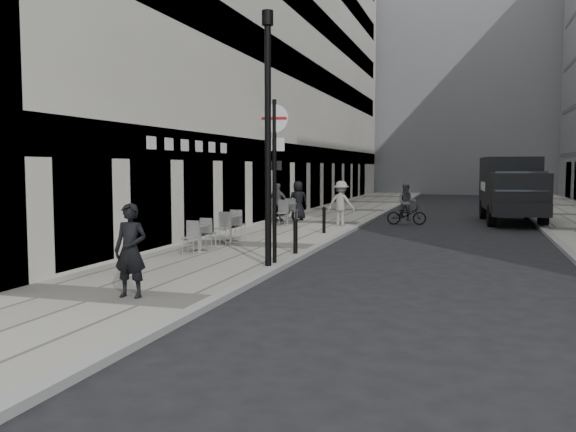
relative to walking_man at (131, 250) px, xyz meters
The scene contains 17 objects.
ground 3.18m from the walking_man, 61.80° to the right, with size 120.00×120.00×0.00m, color black.
sidewalk 15.36m from the walking_man, 92.12° to the left, with size 4.00×60.00×0.12m, color #A6A196.
building_left 23.70m from the walking_man, 101.82° to the left, with size 4.00×45.00×18.00m, color silver.
building_far 54.34m from the walking_man, 86.85° to the left, with size 24.00×16.00×22.00m, color slate.
walking_man is the anchor object (origin of this frame).
sign_post 4.94m from the walking_man, 74.62° to the left, with size 0.68×0.13×3.93m.
lamppost 4.84m from the walking_man, 72.86° to the left, with size 0.27×0.27×5.89m.
bollard_near 6.27m from the walking_man, 78.17° to the left, with size 0.12×0.12×0.89m, color black.
bollard_far 11.31m from the walking_man, 85.77° to the left, with size 0.12×0.12×0.86m, color black.
panel_van 20.27m from the walking_man, 68.51° to the left, with size 2.66×6.24×2.87m.
cyclist 16.80m from the walking_man, 79.17° to the left, with size 1.69×0.78×1.75m.
pedestrian_a 15.45m from the walking_man, 98.06° to the left, with size 0.95×0.40×1.63m, color #515156.
pedestrian_b 14.19m from the walking_man, 86.63° to the left, with size 1.14×0.66×1.76m, color gray.
pedestrian_c 16.03m from the walking_man, 95.24° to the left, with size 0.84×0.54×1.71m, color black.
cafe_table_near 5.95m from the walking_man, 103.31° to the left, with size 0.69×1.55×0.88m.
cafe_table_mid 14.08m from the walking_man, 95.57° to the left, with size 0.79×1.78×1.01m.
cafe_table_far 8.15m from the walking_man, 99.67° to the left, with size 0.74×1.68×0.96m.
Camera 1 is at (4.39, -6.81, 2.46)m, focal length 38.00 mm.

